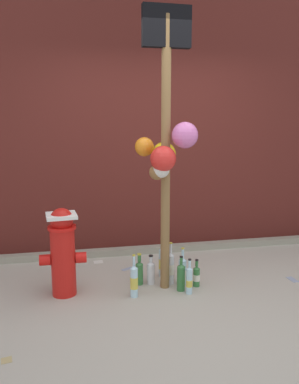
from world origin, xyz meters
The scene contains 18 objects.
ground_plane centered at (0.00, 0.00, 0.00)m, with size 14.00×14.00×0.00m, color #ADA899.
building_wall centered at (0.00, 1.82, 1.91)m, with size 10.00×0.20×3.83m.
curb_strip centered at (0.00, 1.45, 0.04)m, with size 8.00×0.12×0.08m, color gray.
memorial_post centered at (-0.14, 0.41, 1.49)m, with size 0.55×0.52×2.62m.
fire_hydrant centered at (-1.11, 0.46, 0.44)m, with size 0.43×0.30×0.84m.
bottle_0 centered at (-0.25, 0.53, 0.13)m, with size 0.08×0.08×0.30m.
bottle_1 centered at (-0.10, 0.69, 0.16)m, with size 0.07×0.07×0.42m.
bottle_2 centered at (0.06, 0.23, 0.14)m, with size 0.06×0.06×0.35m.
bottle_3 centered at (0.18, 0.38, 0.11)m, with size 0.07×0.07×0.28m.
bottle_4 centered at (0.06, 0.46, 0.14)m, with size 0.08×0.08×0.38m.
bottle_5 centered at (-0.37, 0.54, 0.13)m, with size 0.08×0.08×0.32m.
bottle_6 centered at (-0.06, 0.49, 0.17)m, with size 0.07×0.07×0.43m.
bottle_7 centered at (-0.47, 0.27, 0.16)m, with size 0.07×0.07×0.41m.
bottle_8 centered at (0.00, 0.32, 0.14)m, with size 0.08×0.08×0.35m.
litter_0 centered at (-1.49, -0.52, 0.00)m, with size 0.07×0.07×0.01m, color tan.
litter_1 centered at (-0.73, 1.24, 0.00)m, with size 0.10×0.11×0.01m, color silver.
litter_2 centered at (1.21, 0.33, 0.00)m, with size 0.14×0.07×0.01m, color #8C99B2.
litter_3 centered at (-0.43, 0.96, 0.00)m, with size 0.14×0.05×0.01m, color #8C99B2.
Camera 1 is at (-1.00, -3.05, 1.62)m, focal length 35.89 mm.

